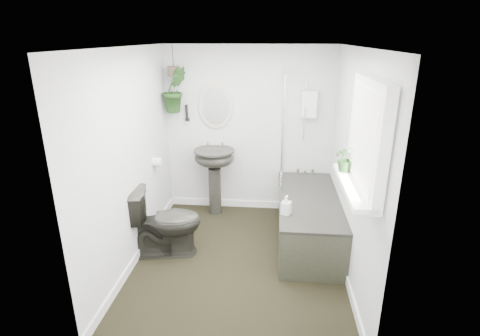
{
  "coord_description": "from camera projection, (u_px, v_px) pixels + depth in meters",
  "views": [
    {
      "loc": [
        0.36,
        -3.64,
        2.4
      ],
      "look_at": [
        0.0,
        0.15,
        1.05
      ],
      "focal_mm": 28.0,
      "sensor_mm": 36.0,
      "label": 1
    }
  ],
  "objects": [
    {
      "name": "bath_screen",
      "position": [
        283.0,
        130.0,
        4.71
      ],
      "size": [
        0.04,
        0.72,
        1.4
      ],
      "primitive_type": null,
      "color": "silver",
      "rests_on": "bathtub"
    },
    {
      "name": "floor",
      "position": [
        239.0,
        260.0,
        4.25
      ],
      "size": [
        2.3,
        2.8,
        0.02
      ],
      "primitive_type": "cube",
      "color": "black",
      "rests_on": "ground"
    },
    {
      "name": "oval_mirror",
      "position": [
        215.0,
        106.0,
        5.07
      ],
      "size": [
        0.46,
        0.03,
        0.62
      ],
      "primitive_type": "ellipsoid",
      "color": "beige",
      "rests_on": "wall_back"
    },
    {
      "name": "wall_right",
      "position": [
        353.0,
        167.0,
        3.76
      ],
      "size": [
        0.02,
        2.8,
        2.3
      ],
      "primitive_type": "cube",
      "color": "silver",
      "rests_on": "ground"
    },
    {
      "name": "wall_front",
      "position": [
        218.0,
        230.0,
        2.54
      ],
      "size": [
        2.3,
        0.02,
        2.3
      ],
      "primitive_type": "cube",
      "color": "silver",
      "rests_on": "ground"
    },
    {
      "name": "bathtub",
      "position": [
        308.0,
        219.0,
        4.55
      ],
      "size": [
        0.72,
        1.72,
        0.58
      ],
      "primitive_type": null,
      "color": "black",
      "rests_on": "floor"
    },
    {
      "name": "window_blinds",
      "position": [
        362.0,
        136.0,
        2.95
      ],
      "size": [
        0.01,
        0.86,
        0.76
      ],
      "primitive_type": "cube",
      "color": "white",
      "rests_on": "wall_right"
    },
    {
      "name": "ceiling",
      "position": [
        238.0,
        46.0,
        3.48
      ],
      "size": [
        2.3,
        2.8,
        0.02
      ],
      "primitive_type": "cube",
      "color": "white",
      "rests_on": "ground"
    },
    {
      "name": "hanging_plant",
      "position": [
        175.0,
        90.0,
        4.93
      ],
      "size": [
        0.42,
        0.4,
        0.6
      ],
      "primitive_type": "imported",
      "rotation": [
        0.0,
        0.0,
        0.55
      ],
      "color": "black",
      "rests_on": "ceiling"
    },
    {
      "name": "toilet_roll_holder",
      "position": [
        157.0,
        162.0,
        4.7
      ],
      "size": [
        0.11,
        0.11,
        0.11
      ],
      "primitive_type": "cylinder",
      "rotation": [
        0.0,
        1.57,
        0.0
      ],
      "color": "white",
      "rests_on": "wall_left"
    },
    {
      "name": "skirting",
      "position": [
        239.0,
        256.0,
        4.23
      ],
      "size": [
        2.3,
        2.8,
        0.1
      ],
      "primitive_type": "cube",
      "color": "white",
      "rests_on": "floor"
    },
    {
      "name": "wall_back",
      "position": [
        249.0,
        131.0,
        5.19
      ],
      "size": [
        2.3,
        0.02,
        2.3
      ],
      "primitive_type": "cube",
      "color": "silver",
      "rests_on": "ground"
    },
    {
      "name": "hanging_pot",
      "position": [
        174.0,
        71.0,
        4.85
      ],
      "size": [
        0.16,
        0.16,
        0.12
      ],
      "primitive_type": "cylinder",
      "color": "#4D3F31",
      "rests_on": "ceiling"
    },
    {
      "name": "window_recess",
      "position": [
        368.0,
        137.0,
        2.94
      ],
      "size": [
        0.08,
        1.0,
        0.9
      ],
      "primitive_type": "cube",
      "color": "white",
      "rests_on": "wall_right"
    },
    {
      "name": "sill_plant",
      "position": [
        347.0,
        158.0,
        3.33
      ],
      "size": [
        0.23,
        0.2,
        0.24
      ],
      "primitive_type": "imported",
      "rotation": [
        0.0,
        0.0,
        0.06
      ],
      "color": "black",
      "rests_on": "window_sill"
    },
    {
      "name": "window_sill",
      "position": [
        353.0,
        186.0,
        3.09
      ],
      "size": [
        0.18,
        1.0,
        0.04
      ],
      "primitive_type": "cube",
      "color": "white",
      "rests_on": "wall_right"
    },
    {
      "name": "wall_sconce",
      "position": [
        187.0,
        113.0,
        5.13
      ],
      "size": [
        0.04,
        0.04,
        0.22
      ],
      "primitive_type": "cylinder",
      "color": "black",
      "rests_on": "wall_back"
    },
    {
      "name": "wall_left",
      "position": [
        130.0,
        160.0,
        3.97
      ],
      "size": [
        0.02,
        2.8,
        2.3
      ],
      "primitive_type": "cube",
      "color": "silver",
      "rests_on": "ground"
    },
    {
      "name": "pedestal_sink",
      "position": [
        215.0,
        182.0,
        5.22
      ],
      "size": [
        0.63,
        0.57,
        0.95
      ],
      "primitive_type": null,
      "rotation": [
        0.0,
        0.0,
        -0.18
      ],
      "color": "black",
      "rests_on": "floor"
    },
    {
      "name": "toilet",
      "position": [
        165.0,
        221.0,
        4.25
      ],
      "size": [
        0.87,
        0.59,
        0.81
      ],
      "primitive_type": "imported",
      "rotation": [
        0.0,
        0.0,
        1.75
      ],
      "color": "black",
      "rests_on": "floor"
    },
    {
      "name": "shower_box",
      "position": [
        309.0,
        104.0,
        4.92
      ],
      "size": [
        0.2,
        0.1,
        0.35
      ],
      "primitive_type": "cube",
      "color": "white",
      "rests_on": "wall_back"
    },
    {
      "name": "soap_bottle",
      "position": [
        286.0,
        205.0,
        4.01
      ],
      "size": [
        0.12,
        0.12,
        0.21
      ],
      "primitive_type": "imported",
      "rotation": [
        0.0,
        0.0,
        -0.36
      ],
      "color": "black",
      "rests_on": "bathtub"
    }
  ]
}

